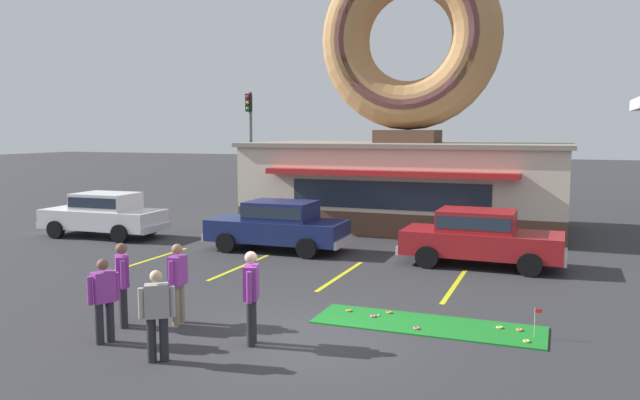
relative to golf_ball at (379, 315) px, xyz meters
The scene contains 26 objects.
ground_plane 2.00m from the golf_ball, 119.05° to the right, with size 160.00×160.00×0.00m, color #2D2D30.
donut_shop_building 12.95m from the golf_ball, 100.74° to the left, with size 12.30×6.75×10.96m.
putting_mat 1.06m from the golf_ball, ahead, with size 4.50×1.38×0.03m, color #197523.
mini_donut_near_left 2.77m from the golf_ball, ahead, with size 0.13×0.13×0.04m, color #D17F47.
mini_donut_near_right 0.69m from the golf_ball, behind, with size 0.13×0.13×0.04m, color #D17F47.
mini_donut_mid_left 0.13m from the golf_ball, 132.87° to the right, with size 0.13×0.13×0.04m, color #D8667F.
mini_donut_mid_centre 0.32m from the golf_ball, 62.14° to the left, with size 0.13×0.13×0.04m, color #D17F47.
mini_donut_mid_right 2.40m from the golf_ball, ahead, with size 0.13×0.13×0.04m, color #E5C666.
mini_donut_far_left 1.07m from the golf_ball, 31.10° to the right, with size 0.13×0.13×0.04m, color #D8667F.
mini_donut_far_centre 2.98m from the golf_ball, 10.89° to the right, with size 0.13×0.13×0.04m, color #E5C666.
golf_ball is the anchor object (origin of this frame).
putting_flag_pin 3.11m from the golf_ball, ahead, with size 0.13×0.01×0.55m.
car_navy 7.69m from the golf_ball, 130.57° to the left, with size 4.59×2.04×1.60m.
car_white 13.39m from the golf_ball, 153.64° to the left, with size 4.62×2.10×1.60m.
car_red 6.02m from the golf_ball, 77.30° to the left, with size 4.58×2.02×1.60m.
pedestrian_blue_sweater_man 3.06m from the golf_ball, 125.25° to the right, with size 0.35×0.57×1.70m.
pedestrian_hooded_kid 5.39m from the golf_ball, 142.08° to the right, with size 0.38×0.55×1.55m.
pedestrian_leather_jacket_man 4.69m from the golf_ball, 126.68° to the right, with size 0.51×0.41×1.55m.
pedestrian_clipboard_woman 5.18m from the golf_ball, 152.28° to the right, with size 0.43×0.47×1.67m.
pedestrian_beanie_man 4.14m from the golf_ball, 153.11° to the right, with size 0.26×0.59×1.62m.
trash_bin 10.13m from the golf_ball, 72.52° to the left, with size 0.57×0.57×0.97m.
traffic_light_pole 20.59m from the golf_ball, 124.87° to the left, with size 0.28×0.47×5.80m.
parking_stripe_far_left 8.60m from the golf_ball, 157.78° to the left, with size 0.12×3.60×0.01m, color yellow.
parking_stripe_left 5.93m from the golf_ball, 146.76° to the left, with size 0.12×3.60×0.01m, color yellow.
parking_stripe_mid_left 3.80m from the golf_ball, 121.11° to the left, with size 0.12×3.60×0.01m, color yellow.
parking_stripe_centre 3.41m from the golf_ball, 72.31° to the left, with size 0.12×3.60×0.01m, color yellow.
Camera 1 is at (4.35, -10.34, 3.83)m, focal length 35.00 mm.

